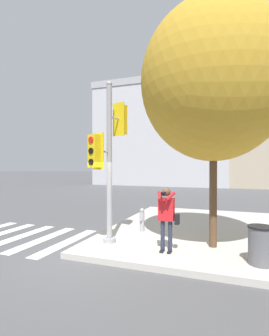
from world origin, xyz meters
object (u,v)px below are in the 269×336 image
(street_tree, at_px, (214,81))
(fire_hydrant, at_px, (142,220))
(trash_bin, at_px, (261,245))
(traffic_signal_pole, at_px, (109,150))
(person_photographer, at_px, (167,213))

(street_tree, xyz_separation_m, fire_hydrant, (-2.38, 0.92, -4.17))
(fire_hydrant, bearing_deg, trash_bin, -28.55)
(traffic_signal_pole, height_order, trash_bin, traffic_signal_pole)
(person_photographer, relative_size, street_tree, 0.25)
(fire_hydrant, height_order, trash_bin, trash_bin)
(person_photographer, xyz_separation_m, fire_hydrant, (-1.28, 1.78, -0.61))
(traffic_signal_pole, distance_m, person_photographer, 2.48)
(trash_bin, bearing_deg, person_photographer, 176.93)
(traffic_signal_pole, relative_size, trash_bin, 5.39)
(street_tree, height_order, fire_hydrant, street_tree)
(fire_hydrant, bearing_deg, person_photographer, -54.24)
(street_tree, bearing_deg, trash_bin, -41.47)
(street_tree, relative_size, trash_bin, 7.74)
(trash_bin, bearing_deg, fire_hydrant, 151.45)
(street_tree, bearing_deg, traffic_signal_pole, -168.36)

